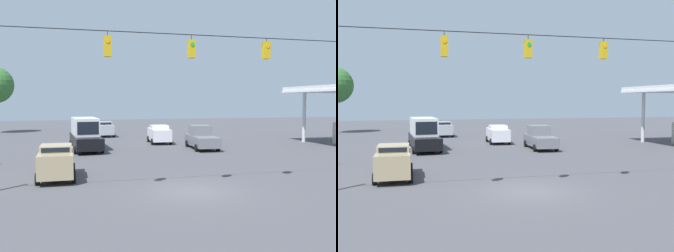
% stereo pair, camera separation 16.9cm
% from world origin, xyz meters
% --- Properties ---
extents(ground_plane, '(140.00, 140.00, 0.00)m').
position_xyz_m(ground_plane, '(0.00, 0.00, 0.00)').
color(ground_plane, '#47474C').
extents(overhead_signal_span, '(23.70, 0.38, 8.28)m').
position_xyz_m(overhead_signal_span, '(0.04, -0.28, 5.12)').
color(overhead_signal_span, slate).
rests_on(overhead_signal_span, ground_plane).
extents(sedan_tan_parked_shoulder, '(2.06, 4.31, 1.93)m').
position_xyz_m(sedan_tan_parked_shoulder, '(6.50, -4.72, 1.01)').
color(sedan_tan_parked_shoulder, tan).
rests_on(sedan_tan_parked_shoulder, ground_plane).
extents(pickup_truck_grey_oncoming_far, '(2.43, 5.32, 2.12)m').
position_xyz_m(pickup_truck_grey_oncoming_far, '(-5.89, -15.16, 0.98)').
color(pickup_truck_grey_oncoming_far, slate).
rests_on(pickup_truck_grey_oncoming_far, ground_plane).
extents(sedan_silver_withflow_deep, '(2.28, 4.01, 1.83)m').
position_xyz_m(sedan_silver_withflow_deep, '(1.72, -29.16, 0.95)').
color(sedan_silver_withflow_deep, '#A8AAB2').
rests_on(sedan_silver_withflow_deep, ground_plane).
extents(sedan_white_oncoming_deep, '(2.29, 4.34, 1.87)m').
position_xyz_m(sedan_white_oncoming_deep, '(-3.16, -20.47, 0.98)').
color(sedan_white_oncoming_deep, silver).
rests_on(sedan_white_oncoming_deep, ground_plane).
extents(box_truck_black_withflow_far, '(2.85, 7.56, 2.86)m').
position_xyz_m(box_truck_black_withflow_far, '(4.44, -17.15, 1.41)').
color(box_truck_black_withflow_far, black).
rests_on(box_truck_black_withflow_far, ground_plane).
extents(traffic_cone_nearest, '(0.40, 0.40, 0.72)m').
position_xyz_m(traffic_cone_nearest, '(6.88, -4.21, 0.36)').
color(traffic_cone_nearest, orange).
rests_on(traffic_cone_nearest, ground_plane).
extents(traffic_cone_second, '(0.40, 0.40, 0.72)m').
position_xyz_m(traffic_cone_second, '(6.91, -7.04, 0.36)').
color(traffic_cone_second, orange).
rests_on(traffic_cone_second, ground_plane).
extents(traffic_cone_third, '(0.40, 0.40, 0.72)m').
position_xyz_m(traffic_cone_third, '(7.13, -9.91, 0.36)').
color(traffic_cone_third, orange).
rests_on(traffic_cone_third, ground_plane).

